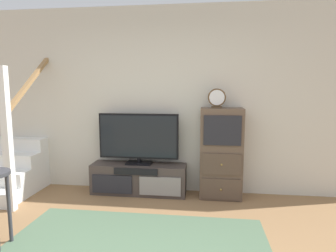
{
  "coord_description": "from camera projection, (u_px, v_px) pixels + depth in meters",
  "views": [
    {
      "loc": [
        0.65,
        -1.81,
        1.55
      ],
      "look_at": [
        0.18,
        1.85,
        1.05
      ],
      "focal_mm": 30.99,
      "sensor_mm": 36.0,
      "label": 1
    }
  ],
  "objects": [
    {
      "name": "staircase",
      "position": [
        16.0,
        164.0,
        4.47
      ],
      "size": [
        1.0,
        1.36,
        2.2
      ],
      "color": "white",
      "rests_on": "ground_plane"
    },
    {
      "name": "television",
      "position": [
        139.0,
        137.0,
        4.17
      ],
      "size": [
        1.16,
        0.22,
        0.73
      ],
      "color": "black",
      "rests_on": "media_console"
    },
    {
      "name": "back_wall",
      "position": [
        162.0,
        100.0,
        4.3
      ],
      "size": [
        6.4,
        0.12,
        2.7
      ],
      "primitive_type": "cube",
      "color": "beige",
      "rests_on": "ground_plane"
    },
    {
      "name": "media_console",
      "position": [
        139.0,
        179.0,
        4.23
      ],
      "size": [
        1.37,
        0.38,
        0.44
      ],
      "color": "#423833",
      "rests_on": "ground_plane"
    },
    {
      "name": "side_cabinet",
      "position": [
        221.0,
        153.0,
        4.03
      ],
      "size": [
        0.58,
        0.38,
        1.26
      ],
      "color": "brown",
      "rests_on": "ground_plane"
    },
    {
      "name": "desk_clock",
      "position": [
        217.0,
        98.0,
        3.93
      ],
      "size": [
        0.24,
        0.08,
        0.27
      ],
      "color": "#4C3823",
      "rests_on": "side_cabinet"
    }
  ]
}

